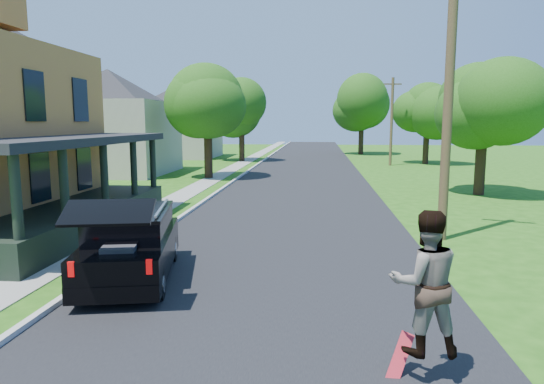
# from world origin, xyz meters

# --- Properties ---
(ground) EXTENTS (140.00, 140.00, 0.00)m
(ground) POSITION_xyz_m (0.00, 0.00, 0.00)
(ground) COLOR #205210
(ground) RESTS_ON ground
(street) EXTENTS (8.00, 120.00, 0.02)m
(street) POSITION_xyz_m (0.00, 20.00, 0.00)
(street) COLOR black
(street) RESTS_ON ground
(curb) EXTENTS (0.15, 120.00, 0.12)m
(curb) POSITION_xyz_m (-4.05, 20.00, 0.00)
(curb) COLOR #ACACA7
(curb) RESTS_ON ground
(sidewalk) EXTENTS (1.30, 120.00, 0.03)m
(sidewalk) POSITION_xyz_m (-5.60, 20.00, 0.00)
(sidewalk) COLOR gray
(sidewalk) RESTS_ON ground
(front_walk) EXTENTS (6.50, 1.20, 0.03)m
(front_walk) POSITION_xyz_m (-9.50, 6.00, 0.00)
(front_walk) COLOR gray
(front_walk) RESTS_ON ground
(neighbor_house_mid) EXTENTS (12.78, 12.78, 8.30)m
(neighbor_house_mid) POSITION_xyz_m (-13.50, 24.00, 4.19)
(neighbor_house_mid) COLOR #ABA598
(neighbor_house_mid) RESTS_ON ground
(neighbor_house_far) EXTENTS (12.78, 12.78, 8.30)m
(neighbor_house_far) POSITION_xyz_m (-13.50, 40.00, 4.19)
(neighbor_house_far) COLOR #ABA598
(neighbor_house_far) RESTS_ON ground
(black_suv) EXTENTS (2.57, 4.81, 2.13)m
(black_suv) POSITION_xyz_m (-3.19, 1.50, 0.81)
(black_suv) COLOR black
(black_suv) RESTS_ON ground
(skateboarder) EXTENTS (1.04, 0.85, 2.01)m
(skateboarder) POSITION_xyz_m (2.50, -2.36, 1.42)
(skateboarder) COLOR black
(skateboarder) RESTS_ON ground
(skateboard) EXTENTS (0.45, 0.38, 0.67)m
(skateboard) POSITION_xyz_m (2.23, -2.24, 0.25)
(skateboard) COLOR #B00F1C
(skateboard) RESTS_ON ground
(tree_left_mid) EXTENTS (5.96, 5.68, 7.98)m
(tree_left_mid) POSITION_xyz_m (-6.04, 21.69, 5.32)
(tree_left_mid) COLOR black
(tree_left_mid) RESTS_ON ground
(tree_left_far) EXTENTS (6.41, 6.18, 7.75)m
(tree_left_far) POSITION_xyz_m (-6.04, 35.40, 5.07)
(tree_left_far) COLOR black
(tree_left_far) RESTS_ON ground
(tree_right_near) EXTENTS (5.14, 5.28, 7.06)m
(tree_right_near) POSITION_xyz_m (8.98, 15.91, 4.72)
(tree_right_near) COLOR black
(tree_right_near) RESTS_ON ground
(tree_right_mid) EXTENTS (5.78, 5.56, 7.74)m
(tree_right_mid) POSITION_xyz_m (10.20, 34.02, 5.07)
(tree_right_mid) COLOR black
(tree_right_mid) RESTS_ON ground
(tree_right_far) EXTENTS (7.09, 6.89, 8.86)m
(tree_right_far) POSITION_xyz_m (5.71, 46.24, 5.73)
(tree_right_far) COLOR black
(tree_right_far) RESTS_ON ground
(utility_pole_near) EXTENTS (1.69, 0.70, 11.10)m
(utility_pole_near) POSITION_xyz_m (4.84, 6.12, 5.71)
(utility_pole_near) COLOR #503C25
(utility_pole_near) RESTS_ON ground
(utility_pole_far) EXTENTS (1.44, 0.31, 7.19)m
(utility_pole_far) POSITION_xyz_m (7.00, 32.17, 3.72)
(utility_pole_far) COLOR #503C25
(utility_pole_far) RESTS_ON ground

